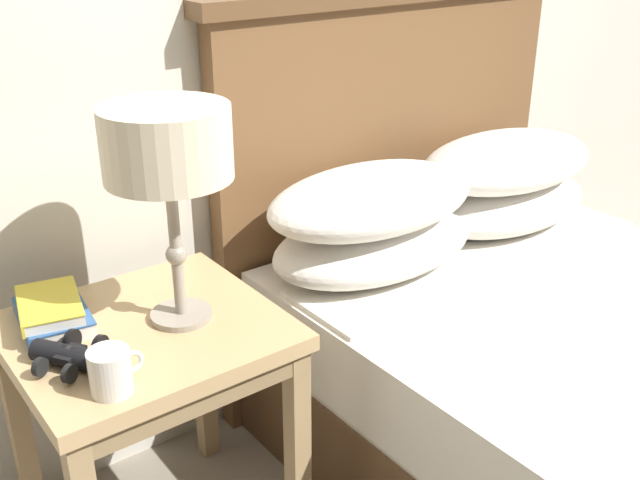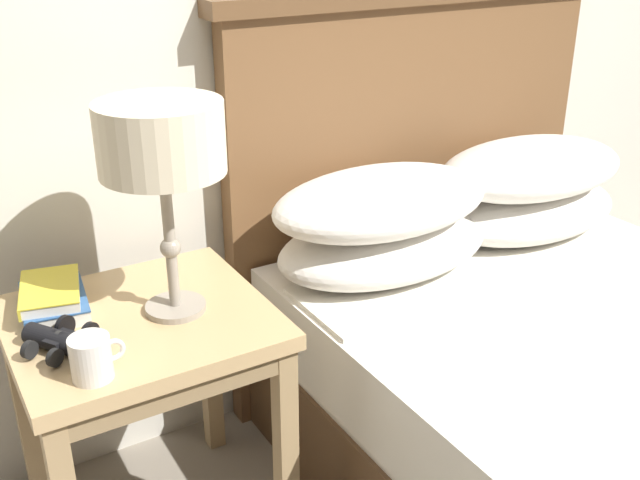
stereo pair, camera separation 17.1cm
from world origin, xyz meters
The scene contains 7 objects.
nightstand centered at (-0.62, 0.77, 0.50)m, with size 0.54×0.50×0.59m.
bed centered at (0.31, 0.29, 0.32)m, with size 1.25×1.83×1.19m.
table_lamp centered at (-0.55, 0.75, 0.95)m, with size 0.25×0.25×0.46m.
book_on_nightstand centered at (-0.77, 0.89, 0.60)m, with size 0.16×0.22×0.03m.
book_stacked_on_top centered at (-0.78, 0.89, 0.63)m, with size 0.16×0.21×0.03m.
binoculars_pair centered at (-0.80, 0.71, 0.61)m, with size 0.16×0.16×0.05m.
coffee_mug centered at (-0.77, 0.59, 0.63)m, with size 0.10×0.08×0.08m.
Camera 1 is at (-1.14, -0.52, 1.38)m, focal length 42.00 mm.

